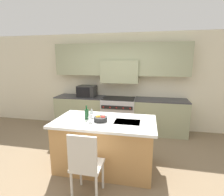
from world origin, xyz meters
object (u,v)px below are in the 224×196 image
Objects in this scene: island_chair at (85,163)px; wine_glass_far at (92,111)px; fruit_bowl at (100,119)px; microwave at (87,91)px; range_stove at (119,114)px; wine_bottle at (87,114)px; wine_glass_near at (90,115)px.

wine_glass_far is (-0.20, 0.92, 0.47)m from island_chair.
wine_glass_far reaches higher than fruit_bowl.
microwave is at bearing 116.07° from fruit_bowl.
microwave is at bearing 108.90° from island_chair.
range_stove is 3.71× the size of wine_bottle.
wine_glass_near reaches higher than fruit_bowl.
island_chair is 5.41× the size of wine_glass_near.
island_chair is at bearing -77.61° from wine_glass_near.
microwave is 2.68× the size of wine_glass_far.
range_stove is 5.03× the size of wine_glass_near.
microwave reaches higher than wine_bottle.
wine_bottle is 0.29m from fruit_bowl.
island_chair is 3.99× the size of wine_bottle.
fruit_bowl is (0.28, -0.06, -0.05)m from wine_bottle.
fruit_bowl is (0.91, -1.86, -0.15)m from microwave.
fruit_bowl is at bearing 30.41° from wine_glass_near.
microwave is 2.09× the size of fruit_bowl.
wine_glass_far reaches higher than island_chair.
range_stove is at bearing 89.34° from island_chair.
island_chair is (-0.03, -2.60, 0.09)m from range_stove.
wine_glass_near is at bearing -53.24° from wine_bottle.
microwave is 2.82m from island_chair.
wine_glass_far is 0.78× the size of fruit_bowl.
wine_glass_far reaches higher than range_stove.
fruit_bowl is at bearing 89.11° from island_chair.
range_stove is at bearing 80.60° from wine_bottle.
fruit_bowl is (-0.02, -1.84, 0.48)m from range_stove.
wine_glass_near is at bearing 102.39° from island_chair.
range_stove is at bearing -1.15° from microwave.
range_stove is 0.93× the size of island_chair.
wine_bottle is 0.20m from wine_glass_near.
island_chair is at bearing -90.66° from range_stove.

